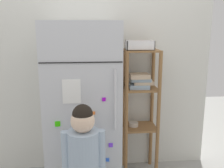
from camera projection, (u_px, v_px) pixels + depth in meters
kitchen_wall_back at (97, 74)px, 2.62m from camera, size 2.37×0.03×2.06m
refrigerator at (84, 108)px, 2.32m from camera, size 0.65×0.68×1.56m
child_standing at (84, 155)px, 1.83m from camera, size 0.32×0.23×0.98m
pantry_shelf_unit at (140, 98)px, 2.52m from camera, size 0.35×0.30×1.30m
fruit_bin at (141, 46)px, 2.40m from camera, size 0.26×0.18×0.09m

